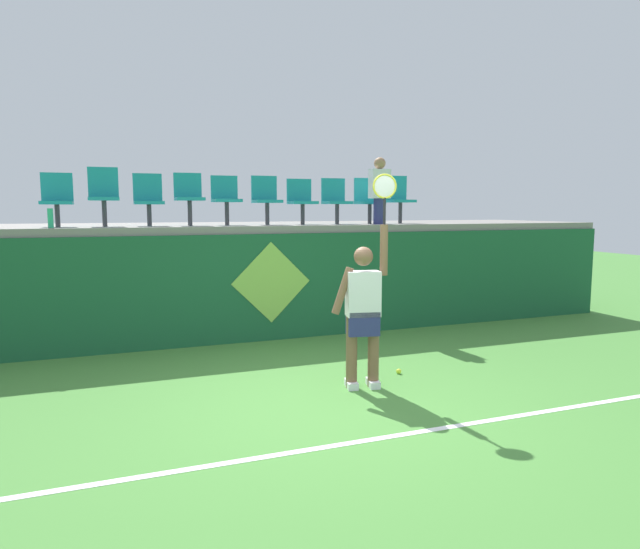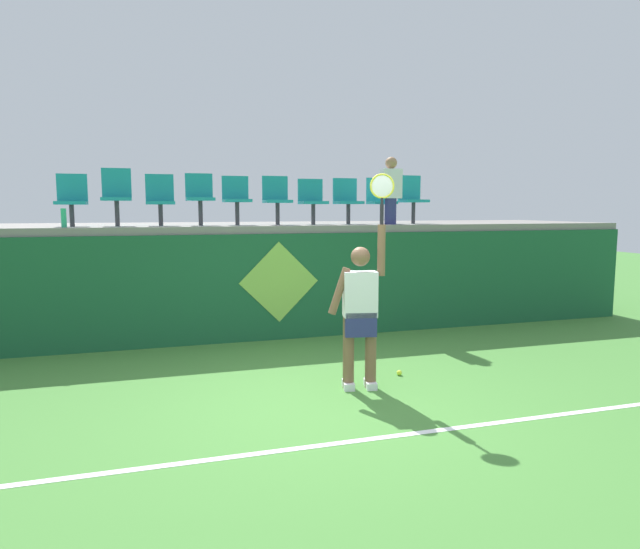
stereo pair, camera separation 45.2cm
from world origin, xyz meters
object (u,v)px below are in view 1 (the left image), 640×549
Objects in this scene: stadium_chair_9 at (398,197)px; spectator_0 at (379,189)px; tennis_ball at (399,371)px; stadium_chair_6 at (301,199)px; stadium_chair_8 at (368,199)px; stadium_chair_1 at (104,193)px; stadium_chair_4 at (226,197)px; stadium_chair_3 at (189,195)px; stadium_chair_0 at (57,197)px; stadium_chair_7 at (336,199)px; water_bottle at (50,218)px; tennis_player at (363,309)px; stadium_chair_5 at (266,197)px; stadium_chair_2 at (148,197)px.

stadium_chair_9 is 0.76× the size of spectator_0.
spectator_0 reaches higher than tennis_ball.
stadium_chair_8 is (1.27, 0.00, 0.01)m from stadium_chair_6.
tennis_ball is 0.08× the size of stadium_chair_8.
stadium_chair_1 is 1.86m from stadium_chair_4.
stadium_chair_1 is (-3.40, 3.11, 2.27)m from tennis_ball.
stadium_chair_3 is at bearing 179.94° from stadium_chair_4.
stadium_chair_7 is (4.45, -0.00, 0.01)m from stadium_chair_0.
stadium_chair_4 is at bearing 170.12° from spectator_0.
stadium_chair_4 reaches higher than stadium_chair_6.
stadium_chair_8 reaches higher than stadium_chair_6.
water_bottle is 5.18m from stadium_chair_8.
stadium_chair_3 is at bearing 171.94° from spectator_0.
stadium_chair_7 is 0.79m from spectator_0.
stadium_chair_4 is 0.71× the size of spectator_0.
tennis_player is 4.04m from stadium_chair_8.
tennis_ball is at bearing -55.55° from stadium_chair_3.
stadium_chair_2 is at bearing 179.89° from stadium_chair_5.
stadium_chair_3 is at bearing 113.52° from tennis_player.
stadium_chair_8 is 0.94× the size of stadium_chair_9.
stadium_chair_0 is 3.82m from stadium_chair_6.
tennis_player is 3.00× the size of stadium_chair_8.
stadium_chair_0 is 0.98× the size of stadium_chair_5.
stadium_chair_2 is (0.65, -0.00, -0.06)m from stadium_chair_1.
stadium_chair_4 is 0.93× the size of stadium_chair_9.
stadium_chair_1 is at bearing 137.53° from tennis_ball.
stadium_chair_9 is at bearing 0.01° from stadium_chair_0.
stadium_chair_9 is (3.79, 0.01, 0.00)m from stadium_chair_3.
tennis_ball is (0.65, 0.31, -0.89)m from tennis_player.
stadium_chair_1 reaches higher than tennis_player.
water_bottle is at bearing 147.61° from tennis_ball.
stadium_chair_0 is at bearing 179.99° from stadium_chair_8.
stadium_chair_3 reaches higher than stadium_chair_8.
water_bottle is at bearing -144.22° from stadium_chair_1.
stadium_chair_0 is 0.99× the size of stadium_chair_4.
stadium_chair_0 is at bearing 179.96° from stadium_chair_5.
stadium_chair_2 is at bearing 179.71° from stadium_chair_4.
spectator_0 reaches higher than stadium_chair_7.
stadium_chair_7 is at bearing -179.85° from stadium_chair_9.
stadium_chair_1 is 0.65m from stadium_chair_2.
stadium_chair_1 reaches higher than stadium_chair_7.
spectator_0 is (4.44, -0.46, 0.10)m from stadium_chair_1.
stadium_chair_0 is at bearing -179.95° from stadium_chair_2.
stadium_chair_3 reaches higher than stadium_chair_5.
stadium_chair_1 is 2.54m from stadium_chair_5.
stadium_chair_5 reaches higher than tennis_player.
tennis_ball is 5.22m from water_bottle.
water_bottle is at bearing -174.98° from stadium_chair_9.
tennis_ball is at bearing 25.51° from tennis_player.
water_bottle is 0.34× the size of stadium_chair_4.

